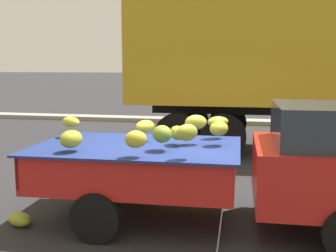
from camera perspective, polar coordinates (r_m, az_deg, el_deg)
ground at (r=6.18m, az=3.58°, el=-12.45°), size 220.00×220.00×0.00m
curb_strip at (r=15.78m, az=8.62°, el=0.62°), size 80.00×0.80×0.16m
pickup_truck at (r=5.73m, az=15.91°, el=-5.20°), size 5.11×2.03×1.70m
fallen_banana_bunch_near_tailgate at (r=6.17m, az=-19.84°, el=-12.03°), size 0.45×0.37×0.19m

